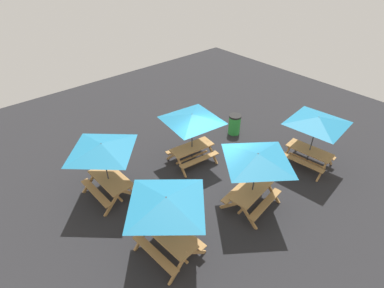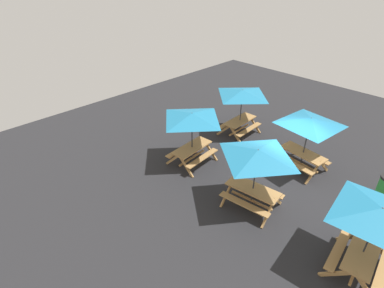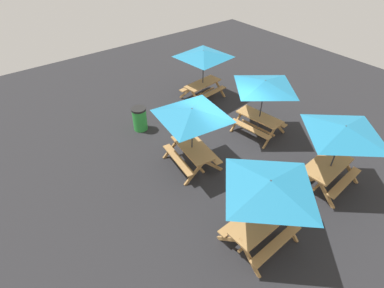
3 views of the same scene
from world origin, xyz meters
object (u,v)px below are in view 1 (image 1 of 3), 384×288
object	(u,v)px
picnic_table_4	(317,124)
picnic_table_1	(257,161)
trash_bin_green	(234,124)
picnic_table_0	(167,205)
picnic_table_2	(192,121)
picnic_table_3	(102,151)

from	to	relation	value
picnic_table_4	picnic_table_1	bearing A→B (deg)	-97.20
picnic_table_4	trash_bin_green	world-z (taller)	picnic_table_4
picnic_table_0	picnic_table_1	bearing A→B (deg)	79.12
picnic_table_0	picnic_table_2	xyz separation A→B (m)	(-3.42, -2.89, 0.00)
picnic_table_3	trash_bin_green	bearing A→B (deg)	86.69
picnic_table_0	picnic_table_2	distance (m)	4.48
picnic_table_1	picnic_table_2	distance (m)	3.27
picnic_table_2	picnic_table_4	xyz separation A→B (m)	(-3.46, 3.31, 0.00)
picnic_table_1	picnic_table_4	size ratio (longest dim) A/B	0.83
picnic_table_0	picnic_table_2	world-z (taller)	same
picnic_table_1	picnic_table_4	distance (m)	3.56
picnic_table_3	picnic_table_4	world-z (taller)	same
picnic_table_0	picnic_table_4	xyz separation A→B (m)	(-6.88, 0.42, 0.00)
picnic_table_0	picnic_table_2	bearing A→B (deg)	125.78
picnic_table_1	picnic_table_3	world-z (taller)	same
picnic_table_2	picnic_table_4	distance (m)	4.79
picnic_table_1	picnic_table_4	world-z (taller)	same
picnic_table_2	trash_bin_green	distance (m)	3.36
trash_bin_green	picnic_table_0	bearing A→B (deg)	26.78
picnic_table_3	picnic_table_4	distance (m)	7.97
picnic_table_2	trash_bin_green	size ratio (longest dim) A/B	2.86
picnic_table_0	trash_bin_green	bearing A→B (deg)	112.34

